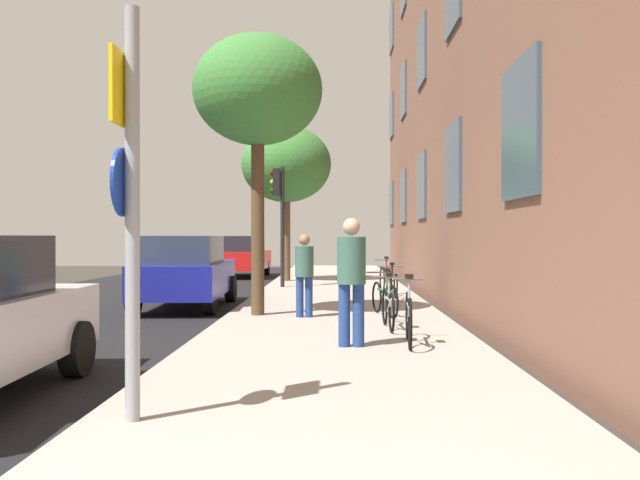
% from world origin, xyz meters
% --- Properties ---
extents(ground_plane, '(41.80, 41.80, 0.00)m').
position_xyz_m(ground_plane, '(-2.40, 15.00, 0.00)').
color(ground_plane, '#332D28').
extents(road_asphalt, '(7.00, 38.00, 0.01)m').
position_xyz_m(road_asphalt, '(-4.50, 15.00, 0.01)').
color(road_asphalt, black).
rests_on(road_asphalt, ground).
extents(sidewalk, '(4.20, 38.00, 0.12)m').
position_xyz_m(sidewalk, '(1.10, 15.00, 0.06)').
color(sidewalk, '#9E9389').
rests_on(sidewalk, ground).
extents(sign_post, '(0.15, 0.60, 3.37)m').
position_xyz_m(sign_post, '(-0.58, 3.78, 2.00)').
color(sign_post, gray).
rests_on(sign_post, sidewalk).
extents(traffic_light, '(0.43, 0.24, 3.55)m').
position_xyz_m(traffic_light, '(-0.57, 18.78, 2.56)').
color(traffic_light, black).
rests_on(traffic_light, sidewalk).
extents(tree_near, '(2.47, 2.47, 5.35)m').
position_xyz_m(tree_near, '(-0.38, 11.44, 4.37)').
color(tree_near, '#4C3823').
rests_on(tree_near, sidewalk).
extents(tree_far, '(3.03, 3.03, 5.23)m').
position_xyz_m(tree_far, '(-0.55, 21.71, 4.04)').
color(tree_far, brown).
rests_on(tree_far, sidewalk).
extents(bicycle_0, '(0.42, 1.71, 0.98)m').
position_xyz_m(bicycle_0, '(2.12, 7.86, 0.50)').
color(bicycle_0, black).
rests_on(bicycle_0, sidewalk).
extents(bicycle_1, '(0.42, 1.60, 0.92)m').
position_xyz_m(bicycle_1, '(1.95, 9.48, 0.48)').
color(bicycle_1, black).
rests_on(bicycle_1, sidewalk).
extents(bicycle_2, '(0.52, 1.68, 0.90)m').
position_xyz_m(bicycle_2, '(2.03, 11.32, 0.47)').
color(bicycle_2, black).
rests_on(bicycle_2, sidewalk).
extents(bicycle_3, '(0.51, 1.59, 0.89)m').
position_xyz_m(bicycle_3, '(2.44, 14.47, 0.47)').
color(bicycle_3, black).
rests_on(bicycle_3, sidewalk).
extents(bicycle_4, '(0.42, 1.67, 0.98)m').
position_xyz_m(bicycle_4, '(2.40, 16.23, 0.50)').
color(bicycle_4, black).
rests_on(bicycle_4, sidewalk).
extents(pedestrian_0, '(0.52, 0.52, 1.75)m').
position_xyz_m(pedestrian_0, '(1.31, 7.64, 1.12)').
color(pedestrian_0, navy).
rests_on(pedestrian_0, sidewalk).
extents(pedestrian_1, '(0.48, 0.48, 1.54)m').
position_xyz_m(pedestrian_1, '(0.52, 11.08, 1.00)').
color(pedestrian_1, navy).
rests_on(pedestrian_1, sidewalk).
extents(car_1, '(1.94, 4.53, 1.62)m').
position_xyz_m(car_1, '(-2.26, 13.75, 0.84)').
color(car_1, navy).
rests_on(car_1, road_asphalt).
extents(car_2, '(1.95, 4.38, 1.62)m').
position_xyz_m(car_2, '(-2.60, 25.68, 0.84)').
color(car_2, red).
rests_on(car_2, road_asphalt).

